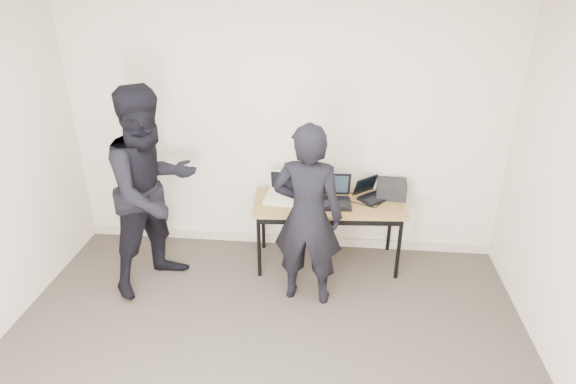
# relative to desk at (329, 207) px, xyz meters

# --- Properties ---
(room) EXTENTS (4.60, 4.60, 2.80)m
(room) POSITION_rel_desk_xyz_m (-0.48, -1.89, 0.69)
(room) COLOR #423A32
(room) RESTS_ON ground
(desk) EXTENTS (1.54, 0.75, 0.72)m
(desk) POSITION_rel_desk_xyz_m (0.00, 0.00, 0.00)
(desk) COLOR olive
(desk) RESTS_ON ground
(laptop_beige) EXTENTS (0.36, 0.35, 0.27)m
(laptop_beige) POSITION_rel_desk_xyz_m (-0.47, 0.03, 0.11)
(laptop_beige) COLOR beige
(laptop_beige) RESTS_ON desk
(laptop_center) EXTENTS (0.38, 0.37, 0.28)m
(laptop_center) POSITION_rel_desk_xyz_m (0.04, 0.00, 0.12)
(laptop_center) COLOR black
(laptop_center) RESTS_ON desk
(laptop_right) EXTENTS (0.39, 0.39, 0.21)m
(laptop_right) POSITION_rel_desk_xyz_m (0.42, 0.14, 0.11)
(laptop_right) COLOR black
(laptop_right) RESTS_ON desk
(leather_satchel) EXTENTS (0.37, 0.19, 0.25)m
(leather_satchel) POSITION_rel_desk_xyz_m (-0.18, 0.23, 0.19)
(leather_satchel) COLOR #5A3417
(leather_satchel) RESTS_ON desk
(tissue) EXTENTS (0.14, 0.11, 0.08)m
(tissue) POSITION_rel_desk_xyz_m (-0.15, 0.23, 0.34)
(tissue) COLOR white
(tissue) RESTS_ON leather_satchel
(equipment_box) EXTENTS (0.31, 0.27, 0.17)m
(equipment_box) POSITION_rel_desk_xyz_m (0.63, 0.19, 0.14)
(equipment_box) COLOR black
(equipment_box) RESTS_ON desk
(power_brick) EXTENTS (0.08, 0.06, 0.03)m
(power_brick) POSITION_rel_desk_xyz_m (-0.22, -0.17, 0.07)
(power_brick) COLOR black
(power_brick) RESTS_ON desk
(cables) EXTENTS (1.16, 0.43, 0.01)m
(cables) POSITION_rel_desk_xyz_m (0.05, 0.00, 0.06)
(cables) COLOR silver
(cables) RESTS_ON desk
(person_typist) EXTENTS (0.67, 0.48, 1.73)m
(person_typist) POSITION_rel_desk_xyz_m (-0.18, -0.58, 0.20)
(person_typist) COLOR black
(person_typist) RESTS_ON ground
(person_observer) EXTENTS (1.16, 1.22, 1.98)m
(person_observer) POSITION_rel_desk_xyz_m (-1.62, -0.46, 0.33)
(person_observer) COLOR black
(person_observer) RESTS_ON ground
(baseboard) EXTENTS (4.50, 0.03, 0.10)m
(baseboard) POSITION_rel_desk_xyz_m (-0.48, 0.35, -0.61)
(baseboard) COLOR #B7AF98
(baseboard) RESTS_ON ground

